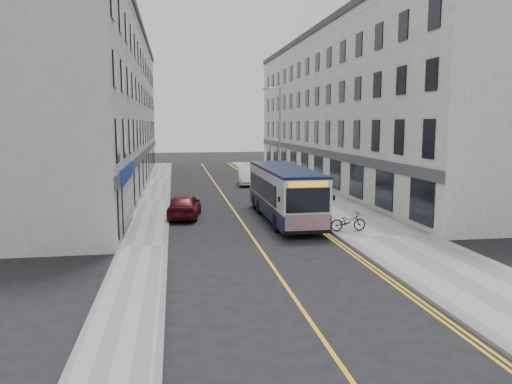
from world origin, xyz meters
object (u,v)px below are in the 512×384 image
object	(u,v)px
streetlamp	(279,136)
pedestrian_far	(305,183)
bicycle	(348,222)
car_white	(247,177)
city_bus	(284,191)
car_maroon	(184,205)
pedestrian_near	(284,181)

from	to	relation	value
streetlamp	pedestrian_far	distance (m)	4.05
bicycle	pedestrian_far	size ratio (longest dim) A/B	1.11
streetlamp	car_white	bearing A→B (deg)	103.67
bicycle	car_white	world-z (taller)	car_white
pedestrian_far	streetlamp	bearing A→B (deg)	129.74
city_bus	car_maroon	bearing A→B (deg)	164.28
bicycle	car_maroon	xyz separation A→B (m)	(-7.79, 5.46, 0.12)
pedestrian_near	car_maroon	size ratio (longest dim) A/B	0.40
streetlamp	city_bus	size ratio (longest dim) A/B	0.79
car_maroon	bicycle	bearing A→B (deg)	152.91
streetlamp	pedestrian_near	size ratio (longest dim) A/B	4.80
streetlamp	city_bus	bearing A→B (deg)	-100.08
city_bus	car_white	world-z (taller)	city_bus
pedestrian_far	city_bus	bearing A→B (deg)	-137.38
city_bus	pedestrian_near	size ratio (longest dim) A/B	6.04
pedestrian_near	pedestrian_far	bearing A→B (deg)	-45.04
pedestrian_near	car_maroon	world-z (taller)	pedestrian_near
bicycle	car_maroon	world-z (taller)	car_maroon
bicycle	pedestrian_far	bearing A→B (deg)	-6.30
pedestrian_near	car_white	distance (m)	5.96
streetlamp	car_maroon	xyz separation A→B (m)	(-7.22, -8.39, -3.67)
pedestrian_near	car_white	size ratio (longest dim) A/B	0.38
streetlamp	car_maroon	size ratio (longest dim) A/B	1.93
bicycle	pedestrian_near	size ratio (longest dim) A/B	1.06
pedestrian_far	pedestrian_near	bearing A→B (deg)	108.54
streetlamp	pedestrian_far	world-z (taller)	streetlamp
pedestrian_far	car_maroon	size ratio (longest dim) A/B	0.38
car_white	streetlamp	bearing A→B (deg)	-70.47
city_bus	car_white	size ratio (longest dim) A/B	2.29
pedestrian_near	car_white	world-z (taller)	pedestrian_near
streetlamp	pedestrian_far	size ratio (longest dim) A/B	5.03
streetlamp	city_bus	xyz separation A→B (m)	(-1.76, -9.92, -2.78)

